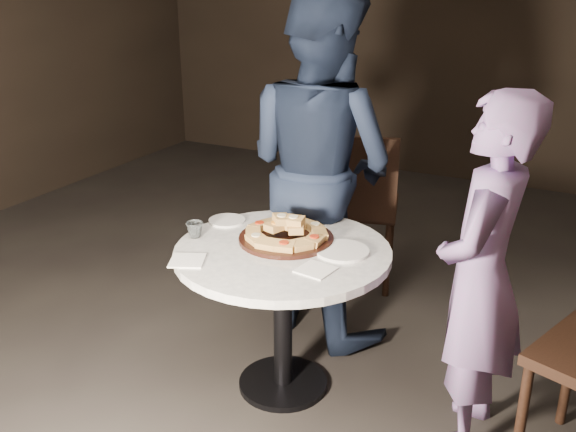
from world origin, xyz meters
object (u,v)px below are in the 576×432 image
(focaccia_pile, at_px, (286,230))
(chair_far, at_px, (358,200))
(serving_board, at_px, (286,238))
(table, at_px, (283,276))
(water_glass, at_px, (195,230))
(diner_teal, at_px, (481,278))
(diner_navy, at_px, (320,167))

(focaccia_pile, relative_size, chair_far, 0.39)
(chair_far, bearing_deg, serving_board, 77.30)
(focaccia_pile, height_order, chair_far, chair_far)
(table, bearing_deg, serving_board, 107.06)
(focaccia_pile, height_order, water_glass, focaccia_pile)
(serving_board, distance_m, water_glass, 0.41)
(water_glass, height_order, diner_teal, diner_teal)
(water_glass, bearing_deg, table, 9.59)
(table, relative_size, diner_navy, 0.54)
(table, height_order, focaccia_pile, focaccia_pile)
(diner_teal, bearing_deg, serving_board, -88.68)
(water_glass, xyz_separation_m, chair_far, (0.33, 1.16, -0.18))
(diner_navy, bearing_deg, table, 117.97)
(serving_board, relative_size, focaccia_pile, 1.12)
(table, height_order, water_glass, water_glass)
(focaccia_pile, distance_m, diner_teal, 0.84)
(diner_navy, height_order, diner_teal, diner_navy)
(serving_board, xyz_separation_m, water_glass, (-0.38, -0.15, 0.03))
(focaccia_pile, bearing_deg, diner_navy, 98.42)
(focaccia_pile, relative_size, diner_teal, 0.26)
(table, xyz_separation_m, focaccia_pile, (-0.03, 0.09, 0.18))
(table, distance_m, focaccia_pile, 0.20)
(focaccia_pile, xyz_separation_m, diner_teal, (0.84, -0.03, -0.03))
(diner_teal, bearing_deg, table, -82.96)
(serving_board, height_order, diner_teal, diner_teal)
(water_glass, relative_size, diner_teal, 0.05)
(water_glass, xyz_separation_m, diner_navy, (0.30, 0.67, 0.15))
(diner_navy, relative_size, diner_teal, 1.23)
(water_glass, relative_size, chair_far, 0.08)
(serving_board, distance_m, focaccia_pile, 0.04)
(water_glass, height_order, chair_far, chair_far)
(table, bearing_deg, diner_teal, 3.81)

